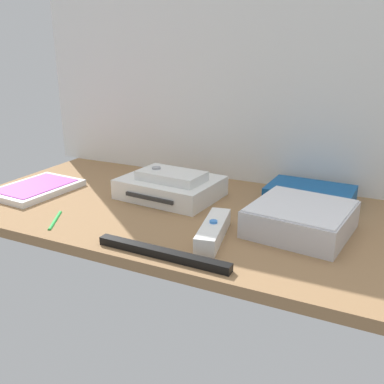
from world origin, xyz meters
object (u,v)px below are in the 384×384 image
at_px(mini_computer, 301,219).
at_px(network_router, 310,194).
at_px(remote_classic_pad, 171,176).
at_px(sensor_bar, 162,253).
at_px(game_case, 36,188).
at_px(remote_wand, 213,230).
at_px(game_console, 170,187).
at_px(stylus_pen, 55,219).

height_order(mini_computer, network_router, mini_computer).
xyz_separation_m(remote_classic_pad, sensor_bar, (0.12, -0.25, -0.05)).
bearing_deg(sensor_bar, network_router, 67.40).
distance_m(game_case, sensor_bar, 0.46).
height_order(remote_classic_pad, sensor_bar, remote_classic_pad).
distance_m(mini_computer, sensor_bar, 0.27).
height_order(network_router, sensor_bar, network_router).
bearing_deg(remote_wand, sensor_bar, -125.11).
xyz_separation_m(game_console, remote_wand, (0.17, -0.16, -0.01)).
distance_m(network_router, sensor_bar, 0.40).
distance_m(game_case, stylus_pen, 0.20).
relative_size(game_case, remote_classic_pad, 1.33).
bearing_deg(mini_computer, remote_classic_pad, 169.52).
xyz_separation_m(game_case, stylus_pen, (0.17, -0.12, -0.00)).
xyz_separation_m(remote_wand, stylus_pen, (-0.31, -0.06, -0.01)).
distance_m(mini_computer, remote_wand, 0.16).
bearing_deg(network_router, sensor_bar, -111.34).
bearing_deg(sensor_bar, remote_classic_pad, 116.38).
xyz_separation_m(remote_wand, remote_classic_pad, (-0.16, 0.15, 0.04)).
distance_m(network_router, remote_classic_pad, 0.31).
bearing_deg(game_console, mini_computer, -7.51).
height_order(network_router, stylus_pen, network_router).
bearing_deg(remote_classic_pad, sensor_bar, -59.67).
xyz_separation_m(game_case, remote_wand, (0.48, -0.06, 0.01)).
bearing_deg(network_router, game_case, -158.14).
height_order(sensor_bar, stylus_pen, sensor_bar).
bearing_deg(game_case, mini_computer, 7.94).
bearing_deg(game_console, remote_wand, -38.06).
distance_m(game_console, sensor_bar, 0.29).
bearing_deg(network_router, game_console, -157.91).
height_order(game_console, network_router, game_console).
bearing_deg(mini_computer, game_console, 167.65).
bearing_deg(network_router, stylus_pen, -140.11).
distance_m(remote_wand, stylus_pen, 0.32).
relative_size(remote_classic_pad, sensor_bar, 0.63).
relative_size(game_case, sensor_bar, 0.83).
height_order(game_console, remote_wand, game_console).
distance_m(game_case, remote_wand, 0.48).
relative_size(mini_computer, game_case, 0.95).
relative_size(network_router, sensor_bar, 0.77).
distance_m(mini_computer, stylus_pen, 0.47).
distance_m(mini_computer, game_case, 0.61).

